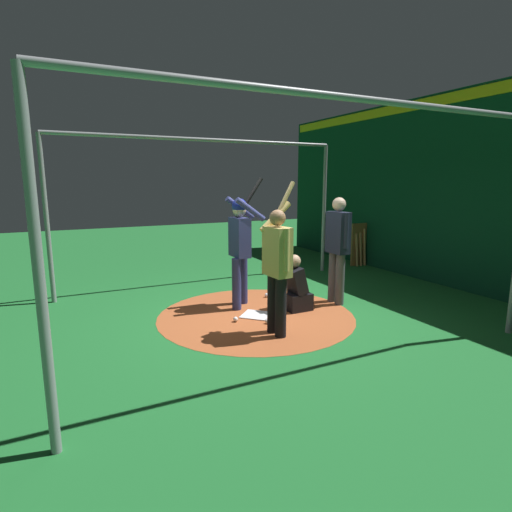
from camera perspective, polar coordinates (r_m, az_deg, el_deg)
name	(u,v)px	position (r m, az deg, el deg)	size (l,w,h in m)	color
ground_plane	(256,316)	(6.40, 0.00, -8.39)	(27.04, 27.04, 0.00)	#1E6B2D
dirt_circle	(256,315)	(6.40, 0.00, -8.37)	(3.06, 3.06, 0.01)	#AD562D
home_plate	(256,315)	(6.39, 0.00, -8.29)	(0.42, 0.42, 0.01)	white
batter	(240,242)	(6.62, -2.23, 2.05)	(0.68, 0.49, 2.14)	navy
catcher	(295,289)	(6.61, 5.46, -4.60)	(0.58, 0.40, 0.92)	black
umpire	(338,244)	(6.95, 11.43, 1.62)	(0.23, 0.49, 1.81)	#4C4C51
visitor	(277,263)	(5.39, 3.03, -1.06)	(0.56, 0.52, 2.07)	black
back_wall	(454,190)	(8.84, 26.11, 8.33)	(0.22, 11.04, 3.77)	#0C3D26
cage_frame	(256,183)	(6.05, 0.00, 10.21)	(5.74, 4.49, 2.89)	gray
bat_rack	(361,246)	(10.36, 14.63, 1.41)	(0.58, 0.19, 1.05)	olive
baseball_0	(267,295)	(7.35, 1.50, -5.52)	(0.07, 0.07, 0.07)	white
baseball_1	(267,321)	(6.03, 1.61, -9.15)	(0.07, 0.07, 0.07)	white
baseball_2	(236,319)	(6.12, -2.90, -8.89)	(0.07, 0.07, 0.07)	white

